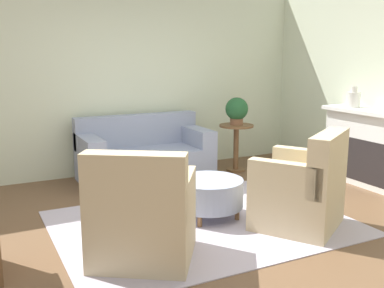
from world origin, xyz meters
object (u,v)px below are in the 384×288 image
at_px(armchair_left, 142,219).
at_px(armchair_right, 303,191).
at_px(couch, 144,156).
at_px(vase_mantel_near, 354,99).
at_px(potted_plant_on_side_table, 237,110).
at_px(side_table, 236,140).
at_px(ottoman_table, 209,193).

height_order(armchair_left, armchair_right, same).
height_order(couch, vase_mantel_near, vase_mantel_near).
distance_m(armchair_right, potted_plant_on_side_table, 2.41).
xyz_separation_m(couch, potted_plant_on_side_table, (1.40, -0.25, 0.61)).
relative_size(armchair_right, side_table, 1.57).
distance_m(armchair_left, potted_plant_on_side_table, 3.33).
bearing_deg(armchair_left, vase_mantel_near, 17.60).
xyz_separation_m(armchair_left, side_table, (2.37, 2.27, 0.10)).
xyz_separation_m(side_table, vase_mantel_near, (1.19, -1.14, 0.67)).
bearing_deg(vase_mantel_near, side_table, 136.18).
height_order(ottoman_table, potted_plant_on_side_table, potted_plant_on_side_table).
relative_size(armchair_left, vase_mantel_near, 3.85).
relative_size(ottoman_table, side_table, 1.06).
bearing_deg(armchair_right, vase_mantel_near, 32.13).
bearing_deg(vase_mantel_near, armchair_right, -147.87).
bearing_deg(couch, armchair_left, -111.05).
bearing_deg(ottoman_table, couch, 91.86).
bearing_deg(vase_mantel_near, armchair_left, -162.40).
distance_m(armchair_right, side_table, 2.35).
bearing_deg(vase_mantel_near, potted_plant_on_side_table, 136.18).
xyz_separation_m(armchair_left, potted_plant_on_side_table, (2.37, 2.27, 0.55)).
distance_m(armchair_left, vase_mantel_near, 3.81).
distance_m(armchair_right, vase_mantel_near, 2.26).
height_order(armchair_right, side_table, armchair_right).
distance_m(armchair_left, ottoman_table, 1.24).
bearing_deg(armchair_right, armchair_left, 180.00).
bearing_deg(couch, potted_plant_on_side_table, -10.05).
xyz_separation_m(armchair_right, ottoman_table, (-0.73, 0.69, -0.11)).
relative_size(side_table, potted_plant_on_side_table, 1.73).
relative_size(couch, armchair_left, 1.65).
xyz_separation_m(couch, armchair_right, (0.79, -2.52, 0.06)).
height_order(armchair_left, ottoman_table, armchair_left).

